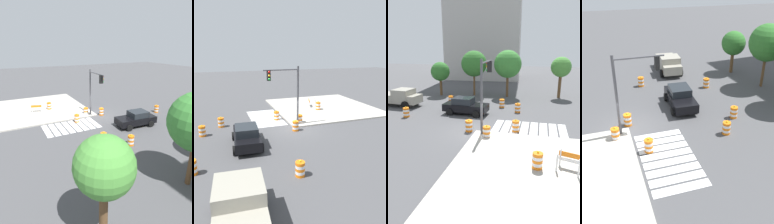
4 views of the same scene
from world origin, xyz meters
The scene contains 20 objects.
ground_plane centered at (0.00, 0.00, 0.00)m, with size 120.00×120.00×0.00m, color #474749.
sidewalk_corner centered at (6.00, -6.00, 0.07)m, with size 12.00×12.00×0.15m, color #ADA89E.
crosswalk_stripes centered at (4.00, 1.80, 0.01)m, with size 5.85×3.20×0.02m.
sports_car centered at (-2.37, 4.64, 0.81)m, with size 4.40×2.33×1.63m.
pickup_truck centered at (-10.45, 5.98, 0.97)m, with size 5.28×2.64×1.92m.
traffic_barrel_near_corner centered at (-7.48, 2.33, 0.45)m, with size 0.56×0.56×1.02m.
traffic_barrel_crosswalk_end centered at (-0.59, 0.05, 0.45)m, with size 0.56×0.56×1.02m.
traffic_barrel_median_near centered at (2.59, 6.37, 0.45)m, with size 0.56×0.56×1.02m.
traffic_barrel_median_far centered at (0.73, 7.93, 0.45)m, with size 0.56×0.56×1.02m.
traffic_barrel_far_curb centered at (-5.29, 8.20, 0.45)m, with size 0.56×0.56×1.02m.
traffic_barrel_lane_center centered at (1.07, -0.99, 0.45)m, with size 0.56×0.56×1.02m.
traffic_barrel_opposite_curb centered at (2.98, 0.84, 0.45)m, with size 0.56×0.56×1.02m.
traffic_barrel_on_sidewalk centered at (4.75, -4.82, 0.60)m, with size 0.56×0.56×1.02m.
construction_barricade centered at (6.44, -4.55, 0.72)m, with size 1.42×1.12×1.00m.
traffic_light_pole centered at (0.58, 0.54, 3.91)m, with size 0.47×3.29×5.50m.
street_tree_streetside_near centered at (-8.33, 12.44, 3.15)m, with size 2.49×2.49×4.43m.
street_tree_streetside_mid centered at (7.07, 14.46, 3.85)m, with size 2.51×2.51×5.17m.
street_tree_streetside_far centered at (0.48, 13.59, 4.20)m, with size 3.51×3.51×5.97m.
street_tree_corner_lot centered at (-3.94, 13.39, 4.19)m, with size 3.36×3.36×5.88m.
office_building_far centered at (-6.65, 30.87, 12.48)m, with size 14.00×10.00×24.95m, color #B2ADA8.
Camera 3 is at (4.60, -16.43, 6.57)m, focal length 37.32 mm.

